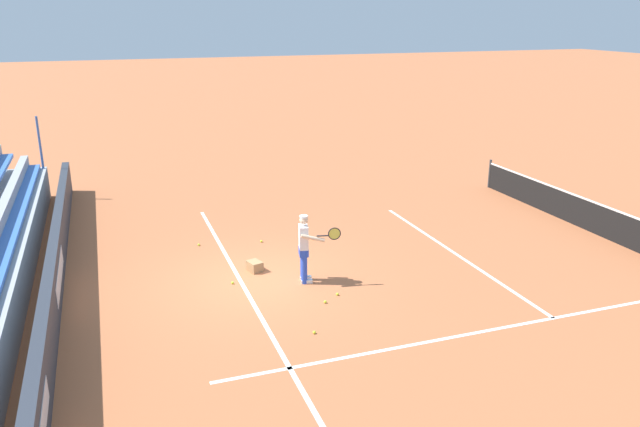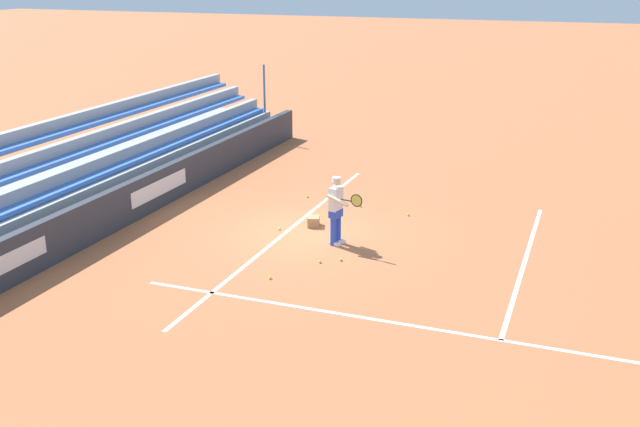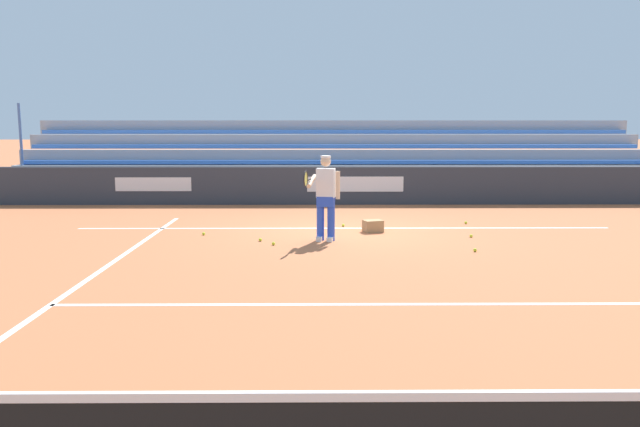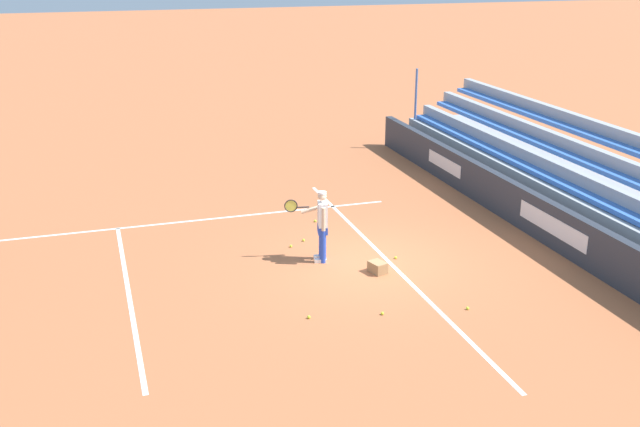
# 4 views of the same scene
# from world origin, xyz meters

# --- Properties ---
(ground_plane) EXTENTS (160.00, 160.00, 0.00)m
(ground_plane) POSITION_xyz_m (0.00, 0.00, 0.00)
(ground_plane) COLOR #B7663D
(court_baseline_white) EXTENTS (12.00, 0.10, 0.01)m
(court_baseline_white) POSITION_xyz_m (0.00, -0.50, 0.00)
(court_baseline_white) COLOR white
(court_baseline_white) RESTS_ON ground
(court_sideline_white) EXTENTS (0.10, 12.00, 0.01)m
(court_sideline_white) POSITION_xyz_m (4.11, 4.00, 0.00)
(court_sideline_white) COLOR white
(court_sideline_white) RESTS_ON ground
(court_service_line_white) EXTENTS (8.22, 0.10, 0.01)m
(court_service_line_white) POSITION_xyz_m (0.00, 5.50, 0.00)
(court_service_line_white) COLOR white
(court_service_line_white) RESTS_ON ground
(back_wall_sponsor_board) EXTENTS (20.55, 0.25, 1.10)m
(back_wall_sponsor_board) POSITION_xyz_m (0.01, -4.74, 0.55)
(back_wall_sponsor_board) COLOR #2D333D
(back_wall_sponsor_board) RESTS_ON ground
(bleacher_stand) EXTENTS (19.52, 2.40, 2.95)m
(bleacher_stand) POSITION_xyz_m (0.00, -6.57, 0.73)
(bleacher_stand) COLOR #9EA3A8
(bleacher_stand) RESTS_ON ground
(tennis_player) EXTENTS (0.72, 0.96, 1.71)m
(tennis_player) POSITION_xyz_m (0.45, 1.00, 0.89)
(tennis_player) COLOR blue
(tennis_player) RESTS_ON ground
(ball_box_cardboard) EXTENTS (0.47, 0.41, 0.26)m
(ball_box_cardboard) POSITION_xyz_m (-0.61, -0.01, 0.13)
(ball_box_cardboard) COLOR #A87F51
(ball_box_cardboard) RESTS_ON ground
(tennis_ball_midcourt) EXTENTS (0.07, 0.07, 0.07)m
(tennis_ball_midcourt) POSITION_xyz_m (-2.91, -1.09, 0.03)
(tennis_ball_midcourt) COLOR #CCE533
(tennis_ball_midcourt) RESTS_ON ground
(tennis_ball_stray_back) EXTENTS (0.07, 0.07, 0.07)m
(tennis_ball_stray_back) POSITION_xyz_m (1.47, 1.47, 0.03)
(tennis_ball_stray_back) COLOR #CCE533
(tennis_ball_stray_back) RESTS_ON ground
(tennis_ball_far_right) EXTENTS (0.07, 0.07, 0.07)m
(tennis_ball_far_right) POSITION_xyz_m (-2.59, 0.67, 0.03)
(tennis_ball_far_right) COLOR #CCE533
(tennis_ball_far_right) RESTS_ON ground
(tennis_ball_by_box) EXTENTS (0.07, 0.07, 0.07)m
(tennis_ball_by_box) POSITION_xyz_m (1.76, 1.06, 0.03)
(tennis_ball_by_box) COLOR #CCE533
(tennis_ball_by_box) RESTS_ON ground
(tennis_ball_near_player) EXTENTS (0.07, 0.07, 0.07)m
(tennis_ball_near_player) POSITION_xyz_m (0.01, -0.72, 0.03)
(tennis_ball_near_player) COLOR #CCE533
(tennis_ball_near_player) RESTS_ON ground
(tennis_ball_toward_net) EXTENTS (0.07, 0.07, 0.07)m
(tennis_ball_toward_net) POSITION_xyz_m (-2.30, 2.13, 0.03)
(tennis_ball_toward_net) COLOR #CCE533
(tennis_ball_toward_net) RESTS_ON ground
(tennis_ball_on_baseline) EXTENTS (0.07, 0.07, 0.07)m
(tennis_ball_on_baseline) POSITION_xyz_m (3.02, 0.36, 0.03)
(tennis_ball_on_baseline) COLOR #CCE533
(tennis_ball_on_baseline) RESTS_ON ground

